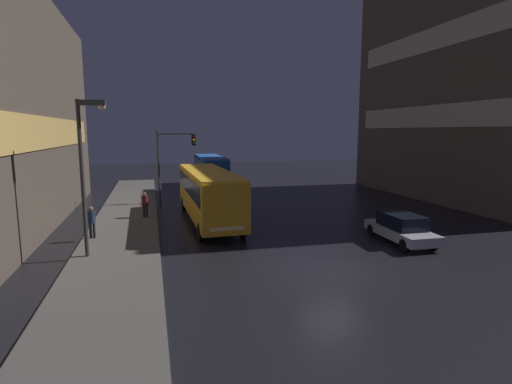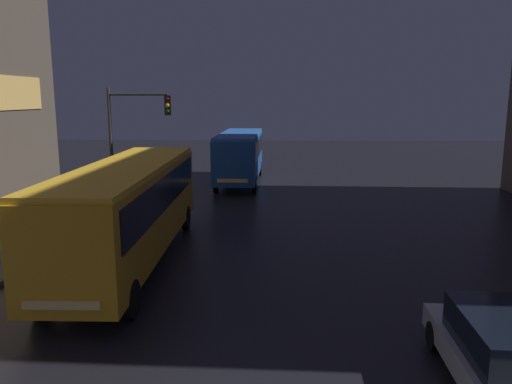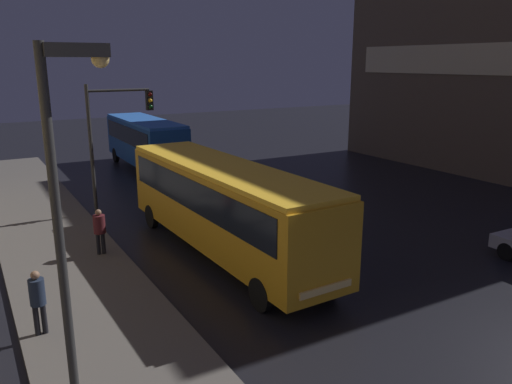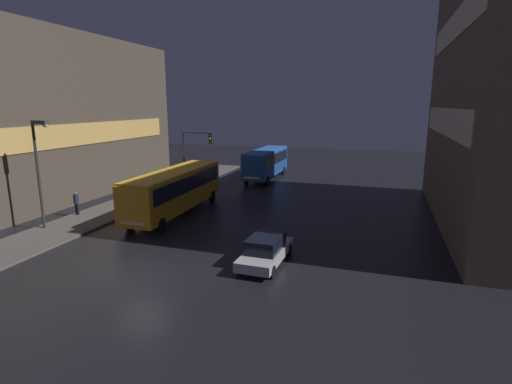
{
  "view_description": "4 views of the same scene",
  "coord_description": "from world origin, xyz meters",
  "px_view_note": "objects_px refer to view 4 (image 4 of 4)",
  "views": [
    {
      "loc": [
        -7.26,
        -14.9,
        5.86
      ],
      "look_at": [
        -0.57,
        10.49,
        1.86
      ],
      "focal_mm": 28.0,
      "sensor_mm": 36.0,
      "label": 1
    },
    {
      "loc": [
        1.2,
        -5.7,
        5.53
      ],
      "look_at": [
        0.41,
        12.34,
        2.11
      ],
      "focal_mm": 35.0,
      "sensor_mm": 36.0,
      "label": 2
    },
    {
      "loc": [
        -11.57,
        -5.07,
        6.91
      ],
      "look_at": [
        -0.61,
        13.43,
        1.28
      ],
      "focal_mm": 35.0,
      "sensor_mm": 36.0,
      "label": 3
    },
    {
      "loc": [
        10.9,
        -15.85,
        8.22
      ],
      "look_at": [
        2.29,
        11.55,
        1.89
      ],
      "focal_mm": 28.0,
      "sensor_mm": 36.0,
      "label": 4
    }
  ],
  "objects_px": {
    "bus_far": "(266,161)",
    "pedestrian_near": "(144,191)",
    "bus_near": "(175,187)",
    "street_lamp_sidewalk": "(39,157)",
    "traffic_light_main": "(194,150)",
    "car_taxi": "(266,250)",
    "pedestrian_mid": "(76,201)"
  },
  "relations": [
    {
      "from": "bus_near",
      "to": "street_lamp_sidewalk",
      "type": "height_order",
      "value": "street_lamp_sidewalk"
    },
    {
      "from": "pedestrian_mid",
      "to": "street_lamp_sidewalk",
      "type": "distance_m",
      "value": 4.99
    },
    {
      "from": "bus_far",
      "to": "pedestrian_near",
      "type": "height_order",
      "value": "bus_far"
    },
    {
      "from": "bus_near",
      "to": "pedestrian_near",
      "type": "distance_m",
      "value": 4.55
    },
    {
      "from": "bus_far",
      "to": "bus_near",
      "type": "bearing_deg",
      "value": 81.9
    },
    {
      "from": "bus_near",
      "to": "bus_far",
      "type": "distance_m",
      "value": 16.38
    },
    {
      "from": "bus_near",
      "to": "street_lamp_sidewalk",
      "type": "xyz_separation_m",
      "value": [
        -6.26,
        -6.13,
        2.82
      ]
    },
    {
      "from": "bus_near",
      "to": "traffic_light_main",
      "type": "distance_m",
      "value": 7.66
    },
    {
      "from": "bus_near",
      "to": "bus_far",
      "type": "xyz_separation_m",
      "value": [
        2.5,
        16.19,
        -0.05
      ]
    },
    {
      "from": "bus_near",
      "to": "traffic_light_main",
      "type": "height_order",
      "value": "traffic_light_main"
    },
    {
      "from": "bus_near",
      "to": "pedestrian_near",
      "type": "bearing_deg",
      "value": -27.46
    },
    {
      "from": "pedestrian_near",
      "to": "pedestrian_mid",
      "type": "height_order",
      "value": "pedestrian_mid"
    },
    {
      "from": "pedestrian_near",
      "to": "street_lamp_sidewalk",
      "type": "xyz_separation_m",
      "value": [
        -2.26,
        -8.09,
        3.74
      ]
    },
    {
      "from": "street_lamp_sidewalk",
      "to": "traffic_light_main",
      "type": "bearing_deg",
      "value": 71.81
    },
    {
      "from": "bus_far",
      "to": "pedestrian_near",
      "type": "relative_size",
      "value": 5.8
    },
    {
      "from": "street_lamp_sidewalk",
      "to": "bus_far",
      "type": "bearing_deg",
      "value": 68.57
    },
    {
      "from": "car_taxi",
      "to": "street_lamp_sidewalk",
      "type": "relative_size",
      "value": 0.66
    },
    {
      "from": "bus_far",
      "to": "car_taxi",
      "type": "height_order",
      "value": "bus_far"
    },
    {
      "from": "traffic_light_main",
      "to": "street_lamp_sidewalk",
      "type": "distance_m",
      "value": 14.01
    },
    {
      "from": "car_taxi",
      "to": "pedestrian_mid",
      "type": "height_order",
      "value": "pedestrian_mid"
    },
    {
      "from": "pedestrian_near",
      "to": "car_taxi",
      "type": "bearing_deg",
      "value": -132.77
    },
    {
      "from": "pedestrian_mid",
      "to": "traffic_light_main",
      "type": "relative_size",
      "value": 0.29
    },
    {
      "from": "car_taxi",
      "to": "bus_far",
      "type": "bearing_deg",
      "value": -72.15
    },
    {
      "from": "bus_far",
      "to": "pedestrian_mid",
      "type": "xyz_separation_m",
      "value": [
        -9.2,
        -19.01,
        -0.84
      ]
    },
    {
      "from": "traffic_light_main",
      "to": "street_lamp_sidewalk",
      "type": "height_order",
      "value": "street_lamp_sidewalk"
    },
    {
      "from": "pedestrian_near",
      "to": "pedestrian_mid",
      "type": "distance_m",
      "value": 5.5
    },
    {
      "from": "bus_far",
      "to": "traffic_light_main",
      "type": "relative_size",
      "value": 1.63
    },
    {
      "from": "bus_far",
      "to": "street_lamp_sidewalk",
      "type": "bearing_deg",
      "value": 69.25
    },
    {
      "from": "bus_near",
      "to": "street_lamp_sidewalk",
      "type": "bearing_deg",
      "value": 43.13
    },
    {
      "from": "bus_far",
      "to": "traffic_light_main",
      "type": "bearing_deg",
      "value": 64.73
    },
    {
      "from": "car_taxi",
      "to": "traffic_light_main",
      "type": "bearing_deg",
      "value": -50.53
    },
    {
      "from": "car_taxi",
      "to": "street_lamp_sidewalk",
      "type": "xyz_separation_m",
      "value": [
        -15.5,
        1.16,
        4.13
      ]
    }
  ]
}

